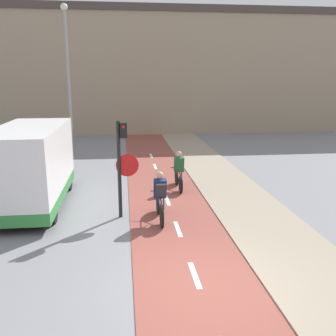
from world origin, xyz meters
name	(u,v)px	position (x,y,z in m)	size (l,w,h in m)	color
ground_plane	(199,289)	(0.00, 0.00, 0.00)	(120.00, 120.00, 0.00)	gray
bike_lane	(199,288)	(0.00, 0.01, 0.01)	(2.61, 60.00, 0.02)	brown
sidewalk_strip	(318,280)	(2.50, 0.00, 0.03)	(2.40, 60.00, 0.05)	gray
building_row_background	(141,72)	(0.00, 23.12, 4.51)	(60.00, 5.20, 9.01)	gray
traffic_light_pole	(122,158)	(-1.49, 4.18, 1.81)	(0.67, 0.25, 2.90)	black
street_lamp_far	(68,67)	(-4.20, 13.80, 4.62)	(0.36, 0.36, 7.68)	gray
cyclist_near	(160,198)	(-0.42, 3.72, 0.71)	(0.46, 1.75, 1.49)	black
cyclist_far	(179,172)	(0.58, 6.84, 0.66)	(0.46, 1.69, 1.46)	black
van	(31,168)	(-4.41, 5.58, 1.28)	(1.99, 5.11, 2.60)	white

